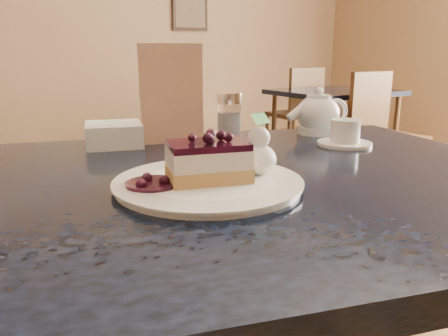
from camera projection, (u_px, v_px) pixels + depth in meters
name	position (u px, v px, depth m)	size (l,w,h in m)	color
main_table	(201.00, 223.00, 0.81)	(1.42, 1.03, 0.83)	black
dessert_plate	(208.00, 183.00, 0.74)	(0.31, 0.31, 0.01)	white
cheesecake_slice	(208.00, 161.00, 0.73)	(0.14, 0.11, 0.07)	tan
whipped_cream	(258.00, 159.00, 0.77)	(0.06, 0.06, 0.06)	white
berry_sauce	(153.00, 184.00, 0.71)	(0.09, 0.09, 0.01)	black
tea_set	(322.00, 118.00, 1.19)	(0.18, 0.29, 0.12)	white
menu_card	(171.00, 94.00, 1.08)	(0.15, 0.03, 0.24)	beige
sugar_shaker	(229.00, 115.00, 1.14)	(0.07, 0.07, 0.12)	white
napkin_stack	(114.00, 134.00, 1.07)	(0.13, 0.13, 0.06)	white
bg_table_far_right	(330.00, 165.00, 3.95)	(1.10, 1.80, 1.20)	black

